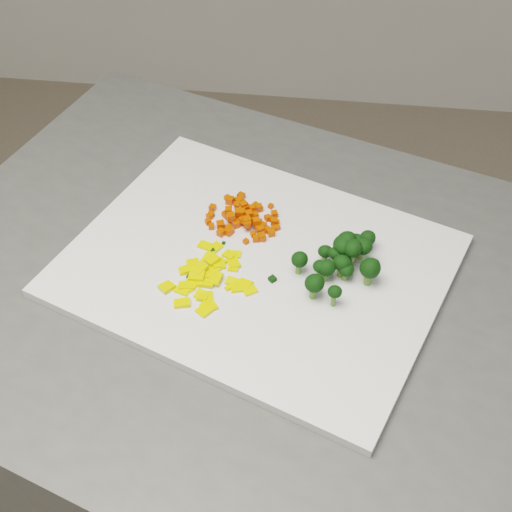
# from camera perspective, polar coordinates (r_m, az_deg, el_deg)

# --- Properties ---
(counter_block) EXTENTS (1.08, 0.91, 0.90)m
(counter_block) POSITION_cam_1_polar(r_m,az_deg,el_deg) (1.22, 1.59, -17.02)
(counter_block) COLOR #474745
(counter_block) RESTS_ON ground
(cutting_board) EXTENTS (0.53, 0.48, 0.01)m
(cutting_board) POSITION_cam_1_polar(r_m,az_deg,el_deg) (0.87, 0.00, -0.73)
(cutting_board) COLOR silver
(cutting_board) RESTS_ON counter_block
(carrot_pile) EXTENTS (0.10, 0.10, 0.03)m
(carrot_pile) POSITION_cam_1_polar(r_m,az_deg,el_deg) (0.90, -1.10, 3.35)
(carrot_pile) COLOR #C93002
(carrot_pile) RESTS_ON cutting_board
(pepper_pile) EXTENTS (0.11, 0.11, 0.02)m
(pepper_pile) POSITION_cam_1_polar(r_m,az_deg,el_deg) (0.84, -3.62, -1.41)
(pepper_pile) COLOR yellow
(pepper_pile) RESTS_ON cutting_board
(broccoli_pile) EXTENTS (0.12, 0.12, 0.05)m
(broccoli_pile) POSITION_cam_1_polar(r_m,az_deg,el_deg) (0.84, 7.28, -0.09)
(broccoli_pile) COLOR black
(broccoli_pile) RESTS_ON cutting_board
(carrot_cube_0) EXTENTS (0.01, 0.01, 0.01)m
(carrot_cube_0) POSITION_cam_1_polar(r_m,az_deg,el_deg) (0.90, -2.17, 2.08)
(carrot_cube_0) COLOR #C93002
(carrot_cube_0) RESTS_ON carrot_pile
(carrot_cube_1) EXTENTS (0.01, 0.01, 0.01)m
(carrot_cube_1) POSITION_cam_1_polar(r_m,az_deg,el_deg) (0.90, -1.04, 2.88)
(carrot_cube_1) COLOR #C93002
(carrot_cube_1) RESTS_ON carrot_pile
(carrot_cube_2) EXTENTS (0.01, 0.01, 0.01)m
(carrot_cube_2) POSITION_cam_1_polar(r_m,az_deg,el_deg) (0.91, 0.32, 2.75)
(carrot_cube_2) COLOR #C93002
(carrot_cube_2) RESTS_ON carrot_pile
(carrot_cube_3) EXTENTS (0.01, 0.01, 0.01)m
(carrot_cube_3) POSITION_cam_1_polar(r_m,az_deg,el_deg) (0.89, -2.20, 1.87)
(carrot_cube_3) COLOR #C93002
(carrot_cube_3) RESTS_ON carrot_pile
(carrot_cube_4) EXTENTS (0.01, 0.01, 0.01)m
(carrot_cube_4) POSITION_cam_1_polar(r_m,az_deg,el_deg) (0.90, -0.05, 2.76)
(carrot_cube_4) COLOR #C93002
(carrot_cube_4) RESTS_ON carrot_pile
(carrot_cube_5) EXTENTS (0.01, 0.01, 0.01)m
(carrot_cube_5) POSITION_cam_1_polar(r_m,az_deg,el_deg) (0.91, -1.10, 3.47)
(carrot_cube_5) COLOR #C93002
(carrot_cube_5) RESTS_ON carrot_pile
(carrot_cube_6) EXTENTS (0.01, 0.01, 0.01)m
(carrot_cube_6) POSITION_cam_1_polar(r_m,az_deg,el_deg) (0.92, -1.06, 4.09)
(carrot_cube_6) COLOR #C93002
(carrot_cube_6) RESTS_ON carrot_pile
(carrot_cube_7) EXTENTS (0.01, 0.01, 0.01)m
(carrot_cube_7) POSITION_cam_1_polar(r_m,az_deg,el_deg) (0.91, -2.20, 3.63)
(carrot_cube_7) COLOR #C93002
(carrot_cube_7) RESTS_ON carrot_pile
(carrot_cube_8) EXTENTS (0.01, 0.01, 0.01)m
(carrot_cube_8) POSITION_cam_1_polar(r_m,az_deg,el_deg) (0.91, -0.13, 3.24)
(carrot_cube_8) COLOR #C93002
(carrot_cube_8) RESTS_ON carrot_pile
(carrot_cube_9) EXTENTS (0.01, 0.01, 0.01)m
(carrot_cube_9) POSITION_cam_1_polar(r_m,az_deg,el_deg) (0.92, -0.32, 3.83)
(carrot_cube_9) COLOR #C93002
(carrot_cube_9) RESTS_ON carrot_pile
(carrot_cube_10) EXTENTS (0.01, 0.01, 0.01)m
(carrot_cube_10) POSITION_cam_1_polar(r_m,az_deg,el_deg) (0.90, 0.65, 2.08)
(carrot_cube_10) COLOR #C93002
(carrot_cube_10) RESTS_ON carrot_pile
(carrot_cube_11) EXTENTS (0.01, 0.01, 0.01)m
(carrot_cube_11) POSITION_cam_1_polar(r_m,az_deg,el_deg) (0.91, -0.53, 2.69)
(carrot_cube_11) COLOR #C93002
(carrot_cube_11) RESTS_ON carrot_pile
(carrot_cube_12) EXTENTS (0.01, 0.01, 0.01)m
(carrot_cube_12) POSITION_cam_1_polar(r_m,az_deg,el_deg) (0.92, -0.89, 4.19)
(carrot_cube_12) COLOR #C93002
(carrot_cube_12) RESTS_ON carrot_pile
(carrot_cube_13) EXTENTS (0.01, 0.01, 0.01)m
(carrot_cube_13) POSITION_cam_1_polar(r_m,az_deg,el_deg) (0.95, -1.18, 4.83)
(carrot_cube_13) COLOR #C93002
(carrot_cube_13) RESTS_ON carrot_pile
(carrot_cube_14) EXTENTS (0.01, 0.01, 0.01)m
(carrot_cube_14) POSITION_cam_1_polar(r_m,az_deg,el_deg) (0.92, -1.00, 4.09)
(carrot_cube_14) COLOR #C93002
(carrot_cube_14) RESTS_ON carrot_pile
(carrot_cube_15) EXTENTS (0.01, 0.01, 0.01)m
(carrot_cube_15) POSITION_cam_1_polar(r_m,az_deg,el_deg) (0.90, -2.20, 2.21)
(carrot_cube_15) COLOR #C93002
(carrot_cube_15) RESTS_ON carrot_pile
(carrot_cube_16) EXTENTS (0.01, 0.01, 0.01)m
(carrot_cube_16) POSITION_cam_1_polar(r_m,az_deg,el_deg) (0.90, -0.57, 3.36)
(carrot_cube_16) COLOR #C93002
(carrot_cube_16) RESTS_ON carrot_pile
(carrot_cube_17) EXTENTS (0.01, 0.01, 0.01)m
(carrot_cube_17) POSITION_cam_1_polar(r_m,az_deg,el_deg) (0.93, -0.03, 4.09)
(carrot_cube_17) COLOR #C93002
(carrot_cube_17) RESTS_ON carrot_pile
(carrot_cube_18) EXTENTS (0.01, 0.01, 0.01)m
(carrot_cube_18) POSITION_cam_1_polar(r_m,az_deg,el_deg) (0.93, 1.19, 4.01)
(carrot_cube_18) COLOR #C93002
(carrot_cube_18) RESTS_ON carrot_pile
(carrot_cube_19) EXTENTS (0.01, 0.01, 0.01)m
(carrot_cube_19) POSITION_cam_1_polar(r_m,az_deg,el_deg) (0.94, -2.11, 4.46)
(carrot_cube_19) COLOR #C93002
(carrot_cube_19) RESTS_ON carrot_pile
(carrot_cube_20) EXTENTS (0.01, 0.01, 0.01)m
(carrot_cube_20) POSITION_cam_1_polar(r_m,az_deg,el_deg) (0.91, 0.21, 2.64)
(carrot_cube_20) COLOR #C93002
(carrot_cube_20) RESTS_ON carrot_pile
(carrot_cube_21) EXTENTS (0.01, 0.01, 0.01)m
(carrot_cube_21) POSITION_cam_1_polar(r_m,az_deg,el_deg) (0.91, -1.68, 2.72)
(carrot_cube_21) COLOR #C93002
(carrot_cube_21) RESTS_ON carrot_pile
(carrot_cube_22) EXTENTS (0.01, 0.01, 0.01)m
(carrot_cube_22) POSITION_cam_1_polar(r_m,az_deg,el_deg) (0.90, 0.33, 2.12)
(carrot_cube_22) COLOR #C93002
(carrot_cube_22) RESTS_ON carrot_pile
(carrot_cube_23) EXTENTS (0.01, 0.01, 0.01)m
(carrot_cube_23) POSITION_cam_1_polar(r_m,az_deg,el_deg) (0.89, -0.03, 1.40)
(carrot_cube_23) COLOR #C93002
(carrot_cube_23) RESTS_ON carrot_pile
(carrot_cube_24) EXTENTS (0.01, 0.01, 0.01)m
(carrot_cube_24) POSITION_cam_1_polar(r_m,az_deg,el_deg) (0.93, -1.54, 4.09)
(carrot_cube_24) COLOR #C93002
(carrot_cube_24) RESTS_ON carrot_pile
(carrot_cube_25) EXTENTS (0.01, 0.01, 0.01)m
(carrot_cube_25) POSITION_cam_1_polar(r_m,az_deg,el_deg) (0.93, -0.32, 3.89)
(carrot_cube_25) COLOR #C93002
(carrot_cube_25) RESTS_ON carrot_pile
(carrot_cube_26) EXTENTS (0.01, 0.01, 0.01)m
(carrot_cube_26) POSITION_cam_1_polar(r_m,az_deg,el_deg) (0.89, 0.46, 1.54)
(carrot_cube_26) COLOR #C93002
(carrot_cube_26) RESTS_ON carrot_pile
(carrot_cube_27) EXTENTS (0.01, 0.01, 0.01)m
(carrot_cube_27) POSITION_cam_1_polar(r_m,az_deg,el_deg) (0.91, -1.06, 2.87)
(carrot_cube_27) COLOR #C93002
(carrot_cube_27) RESTS_ON carrot_pile
(carrot_cube_28) EXTENTS (0.01, 0.01, 0.01)m
(carrot_cube_28) POSITION_cam_1_polar(r_m,az_deg,el_deg) (0.92, -3.63, 3.33)
(carrot_cube_28) COLOR #C93002
(carrot_cube_28) RESTS_ON carrot_pile
(carrot_cube_29) EXTENTS (0.01, 0.01, 0.01)m
(carrot_cube_29) POSITION_cam_1_polar(r_m,az_deg,el_deg) (0.92, -1.91, 3.17)
(carrot_cube_29) COLOR #C93002
(carrot_cube_29) RESTS_ON carrot_pile
(carrot_cube_30) EXTENTS (0.01, 0.01, 0.01)m
(carrot_cube_30) POSITION_cam_1_polar(r_m,az_deg,el_deg) (0.94, -1.38, 4.43)
(carrot_cube_30) COLOR #C93002
(carrot_cube_30) RESTS_ON carrot_pile
(carrot_cube_31) EXTENTS (0.01, 0.01, 0.01)m
(carrot_cube_31) POSITION_cam_1_polar(r_m,az_deg,el_deg) (0.90, -2.85, 2.49)
(carrot_cube_31) COLOR #C93002
(carrot_cube_31) RESTS_ON carrot_pile
(carrot_cube_32) EXTENTS (0.01, 0.01, 0.01)m
(carrot_cube_32) POSITION_cam_1_polar(r_m,az_deg,el_deg) (0.90, -2.01, 2.03)
(carrot_cube_32) COLOR #C93002
(carrot_cube_32) RESTS_ON carrot_pile
(carrot_cube_33) EXTENTS (0.01, 0.01, 0.01)m
(carrot_cube_33) POSITION_cam_1_polar(r_m,az_deg,el_deg) (0.89, -0.70, 2.60)
(carrot_cube_33) COLOR #C93002
(carrot_cube_33) RESTS_ON carrot_pile
(carrot_cube_34) EXTENTS (0.01, 0.01, 0.01)m
(carrot_cube_34) POSITION_cam_1_polar(r_m,az_deg,el_deg) (0.91, 1.69, 2.69)
(carrot_cube_34) COLOR #C93002
(carrot_cube_34) RESTS_ON carrot_pile
(carrot_cube_35) EXTENTS (0.01, 0.01, 0.01)m
(carrot_cube_35) POSITION_cam_1_polar(r_m,az_deg,el_deg) (0.89, -2.82, 1.88)
(carrot_cube_35) COLOR #C93002
(carrot_cube_35) RESTS_ON carrot_pile
(carrot_cube_36) EXTENTS (0.01, 0.01, 0.01)m
(carrot_cube_36) POSITION_cam_1_polar(r_m,az_deg,el_deg) (0.91, 1.46, 2.77)
(carrot_cube_36) COLOR #C93002
(carrot_cube_36) RESTS_ON carrot_pile
(carrot_cube_37) EXTENTS (0.01, 0.01, 0.01)m
(carrot_cube_37) POSITION_cam_1_polar(r_m,az_deg,el_deg) (0.90, -2.03, 3.15)
(carrot_cube_37) COLOR #C93002
(carrot_cube_37) RESTS_ON carrot_pile
(carrot_cube_38) EXTENTS (0.01, 0.01, 0.01)m
(carrot_cube_38) POSITION_cam_1_polar(r_m,az_deg,el_deg) (0.90, -1.60, 2.58)
(carrot_cube_38) COLOR #C93002
(carrot_cube_38) RESTS_ON carrot_pile
(carrot_cube_39) EXTENTS (0.01, 0.01, 0.01)m
(carrot_cube_39) POSITION_cam_1_polar(r_m,az_deg,el_deg) (0.93, -1.39, 4.02)
(carrot_cube_39) COLOR #C93002
(carrot_cube_39) RESTS_ON carrot_pile
(carrot_cube_40) EXTENTS (0.01, 0.01, 0.01)m
(carrot_cube_40) POSITION_cam_1_polar(r_m,az_deg,el_deg) (0.91, -1.01, 3.14)
(carrot_cube_40) COLOR #C93002
(carrot_cube_40) RESTS_ON carrot_pile
(carrot_cube_41) EXTENTS (0.01, 0.01, 0.01)m
(carrot_cube_41) POSITION_cam_1_polar(r_m,az_deg,el_deg) (0.90, 0.53, 2.44)
(carrot_cube_41) COLOR #C93002
(carrot_cube_41) RESTS_ON carrot_pile
(carrot_cube_42) EXTENTS (0.01, 0.01, 0.01)m
(carrot_cube_42) POSITION_cam_1_polar(r_m,az_deg,el_deg) (0.92, -1.09, 3.73)
(carrot_cube_42) COLOR #C93002
(carrot_cube_42) RESTS_ON carrot_pile
(carrot_cube_43) EXTENTS (0.01, 0.01, 0.01)m
(carrot_cube_43) POSITION_cam_1_polar(r_m,az_deg,el_deg) (0.92, -3.74, 3.18)
(carrot_cube_43) COLOR #C93002
(carrot_cube_43) RESTS_ON carrot_pile
(carrot_cube_44) EXTENTS (0.01, 0.01, 0.01)m
(carrot_cube_44) POSITION_cam_1_polar(r_m,az_deg,el_deg) (0.91, -1.91, 2.83)
(carrot_cube_44) COLOR #C93002
(carrot_cube_44) RESTS_ON carrot_pile
(carrot_cube_45) EXTENTS (0.01, 0.01, 0.01)m
(carrot_cube_45) POSITION_cam_1_polar(r_m,az_deg,el_deg) (0.91, 0.93, 3.06)
(carrot_cube_45) COLOR #C93002
(carrot_cube_45) RESTS_ON carrot_pile
(carrot_cube_46) EXTENTS (0.01, 0.01, 0.01)m
(carrot_cube_46) POSITION_cam_1_polar(r_m,az_deg,el_deg) (0.94, -2.30, 4.66)
(carrot_cube_46) COLOR #C93002
(carrot_cube_46) RESTS_ON carrot_pile
(carrot_cube_47) EXTENTS (0.01, 0.01, 0.01)m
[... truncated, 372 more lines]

